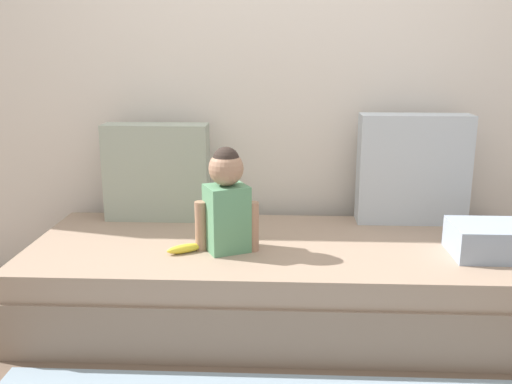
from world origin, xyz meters
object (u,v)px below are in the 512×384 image
Objects in this scene: couch at (282,280)px; throw_pillow_left at (157,172)px; folded_blanket at (497,240)px; throw_pillow_right at (413,169)px; banana at (185,249)px; toddler at (226,200)px.

throw_pillow_left is (-0.68, 0.38, 0.45)m from couch.
throw_pillow_left is 1.71m from folded_blanket.
banana is at bearing -154.72° from throw_pillow_right.
folded_blanket is (1.63, -0.50, -0.19)m from throw_pillow_left.
banana is (-1.12, -0.53, -0.27)m from throw_pillow_right.
throw_pillow_right reaches higher than toddler.
banana is at bearing -166.27° from toddler.
couch is 0.51m from toddler.
banana is 0.42× the size of folded_blanket.
throw_pillow_right is at bearing 27.39° from toddler.
couch is at bearing -29.19° from throw_pillow_left.
throw_pillow_left is at bearing 150.81° from couch.
banana is (-0.44, -0.15, 0.21)m from couch.
couch is 5.13× the size of toddler.
throw_pillow_right is 3.37× the size of banana.
couch is 0.99m from folded_blanket.
throw_pillow_left is at bearing 131.01° from toddler.
throw_pillow_left reaches higher than toddler.
throw_pillow_right reaches higher than banana.
toddler is 1.22m from folded_blanket.
folded_blanket is at bearing -61.14° from throw_pillow_right.
throw_pillow_right is at bearing 118.86° from folded_blanket.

